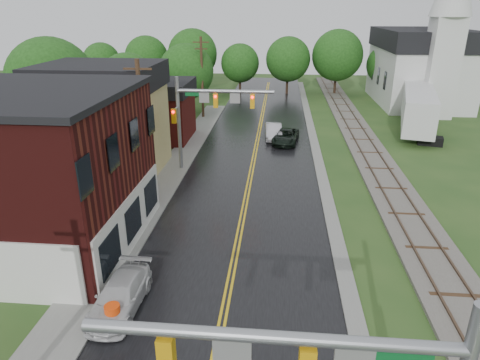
# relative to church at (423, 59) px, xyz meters

# --- Properties ---
(main_road) EXTENTS (10.00, 90.00, 0.02)m
(main_road) POSITION_rel_church_xyz_m (-20.00, -23.74, -5.83)
(main_road) COLOR black
(main_road) RESTS_ON ground
(curb_right) EXTENTS (0.80, 70.00, 0.12)m
(curb_right) POSITION_rel_church_xyz_m (-14.60, -18.74, -5.83)
(curb_right) COLOR gray
(curb_right) RESTS_ON ground
(sidewalk_left) EXTENTS (2.40, 50.00, 0.12)m
(sidewalk_left) POSITION_rel_church_xyz_m (-26.20, -28.74, -5.83)
(sidewalk_left) COLOR gray
(sidewalk_left) RESTS_ON ground
(yellow_house) EXTENTS (8.00, 7.00, 6.40)m
(yellow_house) POSITION_rel_church_xyz_m (-31.00, -27.74, -2.63)
(yellow_house) COLOR tan
(yellow_house) RESTS_ON ground
(darkred_building) EXTENTS (7.00, 6.00, 4.40)m
(darkred_building) POSITION_rel_church_xyz_m (-30.00, -18.74, -3.63)
(darkred_building) COLOR #3F0F0C
(darkred_building) RESTS_ON ground
(church) EXTENTS (10.40, 18.40, 20.00)m
(church) POSITION_rel_church_xyz_m (0.00, 0.00, 0.00)
(church) COLOR silver
(church) RESTS_ON ground
(railroad) EXTENTS (3.20, 80.00, 0.30)m
(railroad) POSITION_rel_church_xyz_m (-10.00, -18.74, -5.73)
(railroad) COLOR #59544C
(railroad) RESTS_ON ground
(traffic_signal_far) EXTENTS (7.34, 0.43, 7.20)m
(traffic_signal_far) POSITION_rel_church_xyz_m (-23.47, -26.74, -0.86)
(traffic_signal_far) COLOR gray
(traffic_signal_far) RESTS_ON ground
(utility_pole_b) EXTENTS (1.80, 0.28, 9.00)m
(utility_pole_b) POSITION_rel_church_xyz_m (-26.80, -31.74, -1.11)
(utility_pole_b) COLOR #382616
(utility_pole_b) RESTS_ON ground
(utility_pole_c) EXTENTS (1.80, 0.28, 9.00)m
(utility_pole_c) POSITION_rel_church_xyz_m (-26.80, -9.74, -1.11)
(utility_pole_c) COLOR #382616
(utility_pole_c) RESTS_ON ground
(tree_left_b) EXTENTS (7.60, 7.60, 9.69)m
(tree_left_b) POSITION_rel_church_xyz_m (-37.85, -21.84, -0.12)
(tree_left_b) COLOR black
(tree_left_b) RESTS_ON ground
(tree_left_c) EXTENTS (6.00, 6.00, 7.65)m
(tree_left_c) POSITION_rel_church_xyz_m (-33.85, -13.84, -1.32)
(tree_left_c) COLOR black
(tree_left_c) RESTS_ON ground
(tree_left_e) EXTENTS (6.40, 6.40, 8.16)m
(tree_left_e) POSITION_rel_church_xyz_m (-28.85, -7.84, -1.02)
(tree_left_e) COLOR black
(tree_left_e) RESTS_ON ground
(suv_dark) EXTENTS (2.76, 4.92, 1.30)m
(suv_dark) POSITION_rel_church_xyz_m (-17.31, -19.06, -5.18)
(suv_dark) COLOR black
(suv_dark) RESTS_ON ground
(sedan_silver) EXTENTS (1.80, 4.42, 1.42)m
(sedan_silver) POSITION_rel_church_xyz_m (-18.49, -17.60, -5.12)
(sedan_silver) COLOR #AEADB2
(sedan_silver) RESTS_ON ground
(pickup_white) EXTENTS (1.88, 4.40, 1.26)m
(pickup_white) POSITION_rel_church_xyz_m (-24.39, -43.74, -5.20)
(pickup_white) COLOR silver
(pickup_white) RESTS_ON ground
(semi_trailer) EXTENTS (6.02, 13.58, 4.12)m
(semi_trailer) POSITION_rel_church_xyz_m (-3.89, -13.41, -3.41)
(semi_trailer) COLOR black
(semi_trailer) RESTS_ON ground
(construction_barrel) EXTENTS (0.62, 0.62, 1.10)m
(construction_barrel) POSITION_rel_church_xyz_m (-24.24, -44.95, -5.29)
(construction_barrel) COLOR #F6410A
(construction_barrel) RESTS_ON ground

